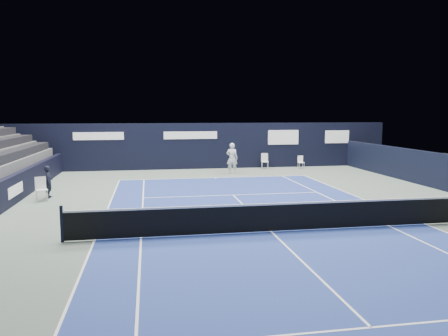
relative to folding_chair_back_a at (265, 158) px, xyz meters
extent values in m
plane|color=#546459|center=(-4.00, -13.57, -0.70)|extent=(48.00, 48.00, 0.00)
cube|color=navy|center=(-4.00, -15.57, -0.70)|extent=(10.97, 23.77, 0.01)
cube|color=black|center=(6.50, -9.57, 0.20)|extent=(0.30, 22.00, 1.80)
cube|color=silver|center=(-0.02, -0.15, -0.21)|extent=(0.53, 0.51, 0.04)
cube|color=silver|center=(0.01, 0.06, 0.08)|extent=(0.47, 0.10, 0.56)
cylinder|color=silver|center=(0.20, 0.01, -0.46)|extent=(0.03, 0.03, 0.49)
cylinder|color=silver|center=(-0.19, 0.07, -0.46)|extent=(0.03, 0.03, 0.49)
cylinder|color=silver|center=(0.15, -0.36, -0.46)|extent=(0.03, 0.03, 0.49)
cylinder|color=silver|center=(-0.25, -0.30, -0.46)|extent=(0.03, 0.03, 0.49)
cube|color=white|center=(0.01, 0.08, 0.16)|extent=(0.39, 0.14, 0.36)
cube|color=white|center=(2.51, -0.32, -0.30)|extent=(0.38, 0.37, 0.04)
cube|color=white|center=(2.51, -0.14, -0.06)|extent=(0.38, 0.03, 0.46)
cylinder|color=white|center=(2.67, -0.16, -0.50)|extent=(0.02, 0.02, 0.40)
cylinder|color=white|center=(2.34, -0.16, -0.50)|extent=(0.02, 0.02, 0.40)
cylinder|color=white|center=(2.67, -0.47, -0.50)|extent=(0.02, 0.02, 0.40)
cylinder|color=white|center=(2.34, -0.47, -0.50)|extent=(0.02, 0.02, 0.40)
cube|color=silver|center=(-12.44, -9.06, -0.22)|extent=(0.59, 0.58, 0.04)
cube|color=silver|center=(-12.51, -8.86, 0.06)|extent=(0.44, 0.20, 0.55)
cylinder|color=silver|center=(-12.32, -8.81, -0.46)|extent=(0.03, 0.03, 0.48)
cylinder|color=silver|center=(-12.69, -8.96, -0.46)|extent=(0.03, 0.03, 0.48)
cylinder|color=silver|center=(-12.18, -9.16, -0.46)|extent=(0.03, 0.03, 0.48)
cylinder|color=silver|center=(-12.55, -9.30, -0.46)|extent=(0.03, 0.03, 0.48)
imported|color=black|center=(-12.29, -8.32, 0.02)|extent=(0.37, 0.54, 1.45)
cube|color=white|center=(-4.00, -3.69, -0.69)|extent=(10.97, 0.06, 0.00)
cube|color=white|center=(1.48, -15.57, -0.69)|extent=(0.06, 23.77, 0.00)
cube|color=white|center=(-9.49, -15.57, -0.69)|extent=(0.06, 23.77, 0.00)
cube|color=white|center=(0.11, -15.57, -0.69)|extent=(0.06, 23.77, 0.00)
cube|color=white|center=(-8.12, -15.57, -0.69)|extent=(0.06, 23.77, 0.00)
cube|color=white|center=(-4.00, -9.17, -0.69)|extent=(8.23, 0.06, 0.00)
cube|color=white|center=(-4.00, -21.97, -0.69)|extent=(8.23, 0.06, 0.00)
cube|color=white|center=(-4.00, -15.57, -0.69)|extent=(0.06, 12.80, 0.00)
cube|color=white|center=(-4.00, -3.84, -0.69)|extent=(0.06, 0.30, 0.00)
cylinder|color=black|center=(-10.40, -15.57, -0.15)|extent=(0.10, 0.10, 1.10)
cube|color=black|center=(-4.00, -15.57, -0.24)|extent=(12.80, 0.03, 0.86)
cube|color=white|center=(-4.00, -15.57, 0.21)|extent=(12.80, 0.05, 0.06)
cube|color=black|center=(-4.00, 0.93, 0.85)|extent=(26.00, 0.60, 3.10)
cube|color=silver|center=(-11.00, 0.61, 1.60)|extent=(3.20, 0.02, 0.50)
cube|color=silver|center=(-5.00, 0.61, 1.60)|extent=(3.60, 0.02, 0.50)
cube|color=silver|center=(1.50, 0.61, 1.40)|extent=(2.20, 0.02, 1.00)
cube|color=silver|center=(5.50, 0.61, 1.40)|extent=(1.80, 0.02, 0.90)
cube|color=black|center=(-13.50, -9.57, -0.10)|extent=(0.30, 22.00, 1.20)
cube|color=silver|center=(-13.33, -9.57, -0.10)|extent=(0.02, 2.00, 0.45)
cube|color=#474749|center=(-14.10, -8.57, 0.12)|extent=(0.90, 16.00, 1.65)
cube|color=black|center=(-14.10, -8.57, 1.15)|extent=(0.63, 15.20, 0.40)
imported|color=silver|center=(-2.66, -1.97, 0.26)|extent=(0.83, 0.69, 1.94)
cylinder|color=black|center=(-2.81, -2.27, 0.35)|extent=(0.03, 0.29, 0.13)
torus|color=black|center=(-2.81, -2.52, 0.45)|extent=(0.30, 0.13, 0.29)
camera|label=1|loc=(-7.85, -28.75, 3.10)|focal=35.00mm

